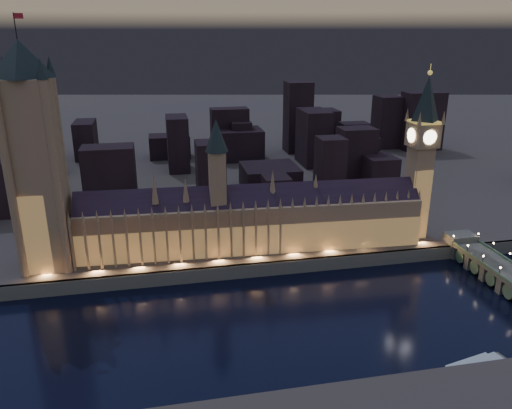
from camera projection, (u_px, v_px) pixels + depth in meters
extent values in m
plane|color=black|center=(268.00, 315.00, 243.19)|extent=(2000.00, 2000.00, 0.00)
cube|color=#413B41|center=(189.00, 123.00, 722.74)|extent=(2000.00, 960.00, 8.00)
cube|color=#575850|center=(252.00, 270.00, 279.78)|extent=(2000.00, 2.50, 8.00)
cube|color=#8A7952|center=(252.00, 226.00, 294.02)|extent=(200.72, 29.37, 28.00)
cube|color=#B18247|center=(256.00, 241.00, 286.20)|extent=(200.00, 0.50, 18.00)
cube|color=black|center=(252.00, 199.00, 288.38)|extent=(200.54, 25.64, 16.26)
cube|color=#8A7952|center=(217.00, 179.00, 280.34)|extent=(9.00, 9.00, 32.00)
cone|color=#1B2729|center=(216.00, 136.00, 272.04)|extent=(13.00, 13.00, 18.00)
cube|color=#8A7952|center=(72.00, 247.00, 265.56)|extent=(1.20, 1.20, 28.00)
cone|color=#8A7952|center=(68.00, 217.00, 260.48)|extent=(2.00, 2.00, 6.00)
cube|color=#8A7952|center=(86.00, 246.00, 266.90)|extent=(1.20, 1.20, 28.00)
cone|color=#8A7952|center=(83.00, 216.00, 261.81)|extent=(2.00, 2.00, 6.00)
cube|color=#8A7952|center=(100.00, 245.00, 268.23)|extent=(1.20, 1.20, 28.00)
cone|color=#8A7952|center=(97.00, 215.00, 263.14)|extent=(2.00, 2.00, 6.00)
cube|color=#8A7952|center=(114.00, 244.00, 269.56)|extent=(1.20, 1.20, 28.00)
cone|color=#8A7952|center=(111.00, 214.00, 264.48)|extent=(2.00, 2.00, 6.00)
cube|color=#8A7952|center=(127.00, 243.00, 270.89)|extent=(1.20, 1.20, 28.00)
cone|color=#8A7952|center=(125.00, 213.00, 265.81)|extent=(2.00, 2.00, 6.00)
cube|color=#8A7952|center=(141.00, 242.00, 272.23)|extent=(1.20, 1.20, 28.00)
cone|color=#8A7952|center=(138.00, 213.00, 267.14)|extent=(2.00, 2.00, 6.00)
cube|color=#8A7952|center=(154.00, 241.00, 273.56)|extent=(1.20, 1.20, 28.00)
cone|color=#8A7952|center=(152.00, 212.00, 268.47)|extent=(2.00, 2.00, 6.00)
cube|color=#8A7952|center=(167.00, 240.00, 274.89)|extent=(1.20, 1.20, 28.00)
cone|color=#8A7952|center=(165.00, 211.00, 269.80)|extent=(2.00, 2.00, 6.00)
cube|color=#8A7952|center=(180.00, 239.00, 276.22)|extent=(1.20, 1.20, 28.00)
cone|color=#8A7952|center=(179.00, 210.00, 271.14)|extent=(2.00, 2.00, 6.00)
cube|color=#8A7952|center=(193.00, 238.00, 277.55)|extent=(1.20, 1.20, 28.00)
cone|color=#8A7952|center=(192.00, 209.00, 272.47)|extent=(2.00, 2.00, 6.00)
cube|color=#8A7952|center=(206.00, 237.00, 278.89)|extent=(1.20, 1.20, 28.00)
cone|color=#8A7952|center=(205.00, 208.00, 273.80)|extent=(2.00, 2.00, 6.00)
cube|color=#8A7952|center=(219.00, 236.00, 280.22)|extent=(1.20, 1.20, 28.00)
cone|color=#8A7952|center=(218.00, 207.00, 275.13)|extent=(2.00, 2.00, 6.00)
cube|color=#8A7952|center=(231.00, 235.00, 281.55)|extent=(1.20, 1.20, 28.00)
cone|color=#8A7952|center=(230.00, 206.00, 276.47)|extent=(2.00, 2.00, 6.00)
cube|color=#8A7952|center=(244.00, 234.00, 282.88)|extent=(1.20, 1.20, 28.00)
cone|color=#8A7952|center=(243.00, 205.00, 277.80)|extent=(2.00, 2.00, 6.00)
cube|color=#8A7952|center=(256.00, 233.00, 284.22)|extent=(1.20, 1.20, 28.00)
cone|color=#8A7952|center=(256.00, 205.00, 279.13)|extent=(2.00, 2.00, 6.00)
cube|color=#8A7952|center=(268.00, 232.00, 285.55)|extent=(1.20, 1.20, 28.00)
cone|color=#8A7952|center=(268.00, 204.00, 280.46)|extent=(2.00, 2.00, 6.00)
cube|color=#8A7952|center=(280.00, 231.00, 286.88)|extent=(1.20, 1.20, 28.00)
cone|color=#8A7952|center=(280.00, 203.00, 281.80)|extent=(2.00, 2.00, 6.00)
cube|color=#8A7952|center=(292.00, 230.00, 288.21)|extent=(1.20, 1.20, 28.00)
cone|color=#8A7952|center=(293.00, 202.00, 283.13)|extent=(2.00, 2.00, 6.00)
cube|color=#8A7952|center=(304.00, 229.00, 289.54)|extent=(1.20, 1.20, 28.00)
cone|color=#8A7952|center=(305.00, 201.00, 284.46)|extent=(2.00, 2.00, 6.00)
cube|color=#8A7952|center=(316.00, 228.00, 290.88)|extent=(1.20, 1.20, 28.00)
cone|color=#8A7952|center=(317.00, 201.00, 285.79)|extent=(2.00, 2.00, 6.00)
cube|color=#8A7952|center=(327.00, 228.00, 292.21)|extent=(1.20, 1.20, 28.00)
cone|color=#8A7952|center=(329.00, 200.00, 287.12)|extent=(2.00, 2.00, 6.00)
cube|color=#8A7952|center=(339.00, 227.00, 293.54)|extent=(1.20, 1.20, 28.00)
cone|color=#8A7952|center=(340.00, 199.00, 288.46)|extent=(2.00, 2.00, 6.00)
cube|color=#8A7952|center=(350.00, 226.00, 294.87)|extent=(1.20, 1.20, 28.00)
cone|color=#8A7952|center=(352.00, 198.00, 289.79)|extent=(2.00, 2.00, 6.00)
cube|color=#8A7952|center=(362.00, 225.00, 296.21)|extent=(1.20, 1.20, 28.00)
cone|color=#8A7952|center=(363.00, 197.00, 291.12)|extent=(2.00, 2.00, 6.00)
cube|color=#8A7952|center=(373.00, 224.00, 297.54)|extent=(1.20, 1.20, 28.00)
cone|color=#8A7952|center=(375.00, 197.00, 292.45)|extent=(2.00, 2.00, 6.00)
cube|color=#8A7952|center=(384.00, 223.00, 298.87)|extent=(1.20, 1.20, 28.00)
cone|color=#8A7952|center=(386.00, 196.00, 293.79)|extent=(2.00, 2.00, 6.00)
cube|color=#8A7952|center=(395.00, 222.00, 300.20)|extent=(1.20, 1.20, 28.00)
cone|color=#8A7952|center=(397.00, 195.00, 295.12)|extent=(2.00, 2.00, 6.00)
cube|color=#8A7952|center=(406.00, 221.00, 301.53)|extent=(1.20, 1.20, 28.00)
cone|color=#8A7952|center=(409.00, 194.00, 296.45)|extent=(2.00, 2.00, 6.00)
cube|color=#8A7952|center=(417.00, 221.00, 302.87)|extent=(1.20, 1.20, 28.00)
cone|color=#8A7952|center=(420.00, 194.00, 297.78)|extent=(2.00, 2.00, 6.00)
cone|color=#8A7952|center=(154.00, 188.00, 274.80)|extent=(4.40, 4.40, 18.00)
cone|color=#8A7952|center=(186.00, 190.00, 278.64)|extent=(4.40, 4.40, 14.00)
cone|color=#8A7952|center=(273.00, 183.00, 287.63)|extent=(4.40, 4.40, 16.00)
cone|color=#8A7952|center=(316.00, 184.00, 293.14)|extent=(4.40, 4.40, 12.00)
cube|color=#8A7952|center=(38.00, 177.00, 260.56)|extent=(24.18, 24.18, 101.25)
cube|color=#B18247|center=(42.00, 236.00, 259.70)|extent=(22.00, 0.50, 44.00)
cone|color=#1B2729|center=(20.00, 59.00, 240.78)|extent=(31.68, 31.68, 18.00)
cylinder|color=black|center=(15.00, 26.00, 235.81)|extent=(0.50, 0.50, 12.00)
cube|color=#B41E2D|center=(19.00, 16.00, 234.73)|extent=(4.00, 0.15, 2.50)
cylinder|color=#8A7952|center=(10.00, 185.00, 248.34)|extent=(4.40, 4.40, 101.25)
cylinder|color=#8A7952|center=(21.00, 173.00, 268.69)|extent=(4.40, 4.40, 101.25)
cone|color=#1B2729|center=(3.00, 66.00, 250.23)|extent=(5.20, 5.20, 10.00)
cylinder|color=#8A7952|center=(57.00, 182.00, 252.44)|extent=(4.40, 4.40, 101.25)
cone|color=#1B2729|center=(41.00, 69.00, 233.99)|extent=(5.20, 5.20, 10.00)
cylinder|color=#8A7952|center=(63.00, 171.00, 272.79)|extent=(4.40, 4.40, 101.25)
cone|color=#1B2729|center=(50.00, 66.00, 254.34)|extent=(5.20, 5.20, 10.00)
cube|color=#8A7952|center=(417.00, 192.00, 308.51)|extent=(12.97, 12.97, 57.35)
cube|color=#B18247|center=(421.00, 205.00, 304.99)|extent=(12.00, 0.50, 44.00)
cube|color=#8A7952|center=(423.00, 135.00, 296.62)|extent=(15.00, 15.00, 14.28)
cube|color=#F2C64C|center=(425.00, 122.00, 294.06)|extent=(15.75, 15.75, 1.20)
cone|color=#1B2729|center=(427.00, 98.00, 289.54)|extent=(18.00, 18.00, 26.00)
sphere|color=#F2C64C|center=(430.00, 73.00, 284.73)|extent=(2.80, 2.80, 2.80)
cylinder|color=#F2C64C|center=(431.00, 68.00, 283.90)|extent=(0.40, 0.40, 5.00)
cylinder|color=#FFF2BF|center=(430.00, 137.00, 289.46)|extent=(8.40, 0.50, 8.40)
cylinder|color=#FFF2BF|center=(417.00, 132.00, 303.79)|extent=(8.40, 0.50, 8.40)
cylinder|color=#FFF2BF|center=(411.00, 135.00, 295.18)|extent=(0.50, 8.40, 8.40)
cylinder|color=#FFF2BF|center=(435.00, 134.00, 298.07)|extent=(0.50, 8.40, 8.40)
cone|color=#8A7952|center=(420.00, 119.00, 284.59)|extent=(2.60, 2.60, 8.00)
cone|color=#8A7952|center=(407.00, 114.00, 298.46)|extent=(2.60, 2.60, 8.00)
cone|color=#8A7952|center=(444.00, 118.00, 287.39)|extent=(2.60, 2.60, 8.00)
cone|color=#8A7952|center=(430.00, 114.00, 301.26)|extent=(2.60, 2.60, 8.00)
cube|color=#3F6744|center=(508.00, 281.00, 253.24)|extent=(0.80, 100.00, 1.60)
cube|color=#575850|center=(460.00, 241.00, 306.36)|extent=(17.30, 12.00, 9.50)
cube|color=#575850|center=(511.00, 284.00, 263.56)|extent=(15.57, 4.00, 9.50)
cylinder|color=black|center=(500.00, 272.00, 259.25)|extent=(0.30, 0.30, 4.40)
sphere|color=#FFD88C|center=(500.00, 268.00, 258.49)|extent=(1.00, 1.00, 1.00)
cube|color=#575850|center=(494.00, 272.00, 276.77)|extent=(15.57, 4.00, 9.50)
cylinder|color=black|center=(483.00, 260.00, 272.46)|extent=(0.30, 0.30, 4.40)
sphere|color=#FFD88C|center=(483.00, 256.00, 271.70)|extent=(1.00, 1.00, 1.00)
cylinder|color=black|center=(509.00, 257.00, 275.54)|extent=(0.30, 0.30, 4.40)
sphere|color=#FFD88C|center=(510.00, 254.00, 274.78)|extent=(1.00, 1.00, 1.00)
cube|color=#575850|center=(478.00, 261.00, 289.98)|extent=(15.57, 4.00, 9.50)
cylinder|color=black|center=(467.00, 249.00, 285.67)|extent=(0.30, 0.30, 4.40)
sphere|color=#FFD88C|center=(468.00, 246.00, 284.91)|extent=(1.00, 1.00, 1.00)
cylinder|color=black|center=(493.00, 247.00, 288.75)|extent=(0.30, 0.30, 4.40)
sphere|color=#FFD88C|center=(494.00, 243.00, 287.99)|extent=(1.00, 1.00, 1.00)
cube|color=#575850|center=(464.00, 251.00, 303.19)|extent=(15.57, 4.00, 9.50)
cylinder|color=black|center=(453.00, 240.00, 298.88)|extent=(0.30, 0.30, 4.40)
sphere|color=#FFD88C|center=(454.00, 236.00, 298.12)|extent=(1.00, 1.00, 1.00)
cylinder|color=black|center=(478.00, 237.00, 301.96)|extent=(0.30, 0.30, 4.40)
sphere|color=#FFD88C|center=(479.00, 234.00, 301.20)|extent=(1.00, 1.00, 1.00)
cylinder|color=#3F6744|center=(502.00, 278.00, 270.05)|extent=(15.23, 8.00, 8.00)
cylinder|color=#3F6744|center=(486.00, 266.00, 283.26)|extent=(15.23, 8.00, 8.00)
cylinder|color=#3F6744|center=(471.00, 255.00, 296.47)|extent=(15.23, 8.00, 8.00)
cube|color=#575850|center=(470.00, 371.00, 202.72)|extent=(42.40, 18.22, 0.60)
cube|color=silver|center=(470.00, 370.00, 202.42)|extent=(34.95, 14.63, 2.40)
cube|color=silver|center=(471.00, 365.00, 201.69)|extent=(22.59, 10.40, 2.20)
cube|color=black|center=(276.00, 192.00, 364.06)|extent=(19.03, 19.80, 23.13)
cube|color=black|center=(422.00, 121.00, 536.65)|extent=(42.59, 22.95, 61.27)
cube|color=black|center=(330.00, 168.00, 378.85)|extent=(19.65, 20.18, 47.74)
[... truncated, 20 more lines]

